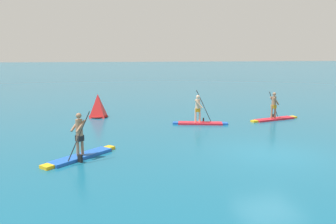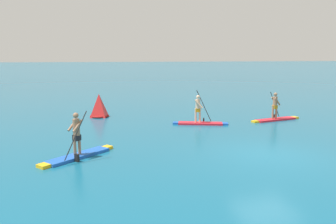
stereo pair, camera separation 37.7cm
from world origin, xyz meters
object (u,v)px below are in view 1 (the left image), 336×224
object	(u,v)px
race_marker_buoy	(98,107)
paddleboarder_mid_center	(200,118)
paddleboarder_far_right	(274,114)
paddleboarder_near_left	(80,149)

from	to	relation	value
race_marker_buoy	paddleboarder_mid_center	bearing A→B (deg)	-34.72
paddleboarder_mid_center	paddleboarder_far_right	distance (m)	4.83
paddleboarder_mid_center	paddleboarder_far_right	xyz separation A→B (m)	(4.83, 0.02, 0.01)
paddleboarder_near_left	race_marker_buoy	size ratio (longest dim) A/B	1.91
paddleboarder_mid_center	paddleboarder_far_right	world-z (taller)	paddleboarder_mid_center
paddleboarder_near_left	paddleboarder_mid_center	xyz separation A→B (m)	(6.66, 4.92, -0.00)
paddleboarder_near_left	paddleboarder_far_right	bearing A→B (deg)	163.96
paddleboarder_near_left	race_marker_buoy	world-z (taller)	paddleboarder_near_left
paddleboarder_far_right	race_marker_buoy	xyz separation A→B (m)	(-10.28, 3.76, 0.31)
paddleboarder_far_right	paddleboarder_near_left	bearing A→B (deg)	-167.94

